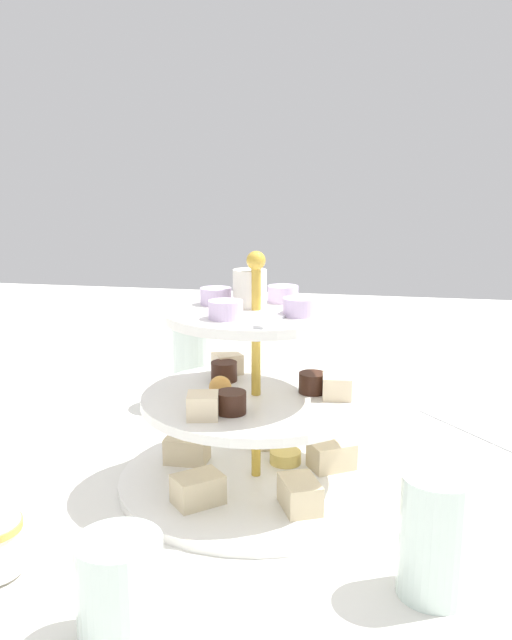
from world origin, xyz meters
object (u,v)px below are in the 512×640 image
Objects in this scene: water_glass_tall_right at (196,365)px; water_glass_mid_back at (436,536)px; water_glass_short_left at (120,590)px; butter_knife_left at (468,429)px; tiered_serving_stand at (256,416)px.

water_glass_tall_right reaches higher than water_glass_mid_back.
water_glass_short_left reaches higher than butter_knife_left.
butter_knife_left is at bearing -31.93° from water_glass_short_left.
water_glass_tall_right reaches higher than water_glass_short_left.
butter_knife_left is 1.65× the size of water_glass_mid_back.
butter_knife_left is (0.21, -0.25, -0.08)m from tiered_serving_stand.
tiered_serving_stand reaches higher than water_glass_mid_back.
water_glass_tall_right is (0.24, 0.14, -0.02)m from tiered_serving_stand.
water_glass_mid_back reaches higher than butter_knife_left.
water_glass_tall_right is 1.19× the size of water_glass_mid_back.
tiered_serving_stand is 0.33m from butter_knife_left.
water_glass_mid_back is (0.10, -0.23, 0.01)m from water_glass_short_left.
water_glass_mid_back is (-0.37, 0.07, 0.05)m from butter_knife_left.
butter_knife_left is at bearing -94.41° from water_glass_tall_right.
water_glass_tall_right is at bearing 9.93° from water_glass_short_left.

